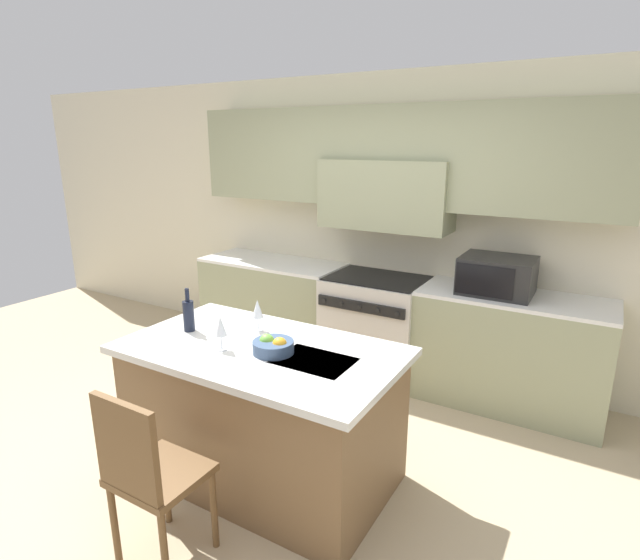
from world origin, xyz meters
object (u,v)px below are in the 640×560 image
object	(u,v)px
microwave	(497,275)
wine_glass_far	(258,310)
wine_bottle	(189,315)
wine_glass_near	(221,327)
fruit_bowl	(273,346)
range_stove	(376,326)
island_chair	(148,471)

from	to	relation	value
microwave	wine_glass_far	bearing A→B (deg)	-128.02
microwave	wine_bottle	size ratio (longest dim) A/B	1.90
wine_glass_near	wine_bottle	bearing A→B (deg)	161.54
fruit_bowl	range_stove	bearing A→B (deg)	93.80
wine_glass_near	fruit_bowl	bearing A→B (deg)	22.69
range_stove	wine_bottle	bearing A→B (deg)	-108.01
microwave	island_chair	world-z (taller)	microwave
range_stove	fruit_bowl	bearing A→B (deg)	-86.20
wine_bottle	fruit_bowl	size ratio (longest dim) A/B	1.19
island_chair	fruit_bowl	xyz separation A→B (m)	(0.16, 0.84, 0.38)
range_stove	fruit_bowl	world-z (taller)	fruit_bowl
range_stove	wine_glass_near	xyz separation A→B (m)	(-0.18, -1.88, 0.58)
wine_bottle	fruit_bowl	distance (m)	0.69
range_stove	wine_glass_near	bearing A→B (deg)	-95.33
wine_bottle	wine_glass_near	size ratio (longest dim) A/B	1.36
wine_glass_far	fruit_bowl	world-z (taller)	wine_glass_far
wine_bottle	wine_glass_far	distance (m)	0.45
range_stove	fruit_bowl	distance (m)	1.82
range_stove	island_chair	world-z (taller)	island_chair
wine_glass_far	fruit_bowl	distance (m)	0.40
wine_glass_far	island_chair	bearing A→B (deg)	-82.75
microwave	wine_glass_far	world-z (taller)	microwave
wine_bottle	wine_glass_far	world-z (taller)	wine_bottle
range_stove	microwave	distance (m)	1.19
island_chair	wine_glass_near	world-z (taller)	wine_glass_near
microwave	fruit_bowl	xyz separation A→B (m)	(-0.90, -1.77, -0.14)
island_chair	wine_bottle	size ratio (longest dim) A/B	3.38
island_chair	fruit_bowl	world-z (taller)	fruit_bowl
fruit_bowl	wine_glass_near	bearing A→B (deg)	-157.31
range_stove	wine_bottle	size ratio (longest dim) A/B	3.19
range_stove	wine_glass_far	world-z (taller)	wine_glass_far
island_chair	microwave	bearing A→B (deg)	67.95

